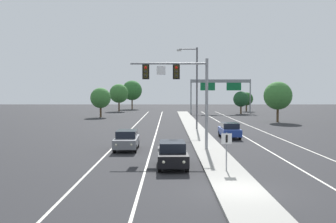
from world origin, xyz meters
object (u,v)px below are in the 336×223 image
(car_oncoming_grey, at_px, (125,140))
(highway_sign_gantry, at_px, (219,85))
(car_receding_blue, at_px, (228,130))
(tree_far_left_a, at_px, (99,98))
(overhead_signal_mast, at_px, (181,85))
(tree_far_right_a, at_px, (245,99))
(tree_far_right_b, at_px, (276,96))
(street_lamp_median, at_px, (193,83))
(tree_far_right_c, at_px, (239,99))
(car_oncoming_black, at_px, (170,154))
(median_sign_post, at_px, (225,146))
(tree_far_left_c, at_px, (117,93))
(tree_far_left_b, at_px, (130,90))

(car_oncoming_grey, xyz_separation_m, highway_sign_gantry, (14.89, 53.79, 5.34))
(car_receding_blue, bearing_deg, tree_far_left_a, 119.76)
(overhead_signal_mast, distance_m, tree_far_left_a, 43.60)
(highway_sign_gantry, bearing_deg, tree_far_right_a, 50.53)
(car_receding_blue, bearing_deg, tree_far_right_b, 62.69)
(street_lamp_median, xyz_separation_m, tree_far_right_c, (12.47, 36.14, -2.63))
(highway_sign_gantry, distance_m, tree_far_right_c, 5.33)
(highway_sign_gantry, distance_m, tree_far_left_a, 27.41)
(car_oncoming_black, height_order, tree_far_right_b, tree_far_right_b)
(overhead_signal_mast, bearing_deg, car_oncoming_grey, 175.49)
(street_lamp_median, distance_m, car_oncoming_black, 24.48)
(tree_far_right_a, distance_m, tree_far_right_c, 10.72)
(overhead_signal_mast, distance_m, car_receding_blue, 10.81)
(overhead_signal_mast, height_order, car_oncoming_grey, overhead_signal_mast)
(tree_far_left_a, relative_size, tree_far_right_c, 1.14)
(median_sign_post, bearing_deg, tree_far_left_a, 107.70)
(tree_far_left_a, xyz_separation_m, tree_far_right_c, (28.38, 11.71, -0.43))
(car_oncoming_grey, distance_m, tree_far_right_a, 66.83)
(tree_far_left_c, distance_m, tree_far_left_b, 12.89)
(tree_far_right_a, bearing_deg, overhead_signal_mast, -105.80)
(tree_far_right_b, bearing_deg, tree_far_right_a, 86.65)
(car_oncoming_grey, relative_size, tree_far_right_a, 0.96)
(highway_sign_gantry, distance_m, tree_far_left_b, 30.75)
(tree_far_left_b, height_order, tree_far_right_c, tree_far_left_b)
(street_lamp_median, height_order, car_oncoming_grey, street_lamp_median)
(tree_far_right_b, relative_size, tree_far_right_c, 1.30)
(car_oncoming_grey, xyz_separation_m, tree_far_left_b, (-6.57, 75.78, 4.35))
(highway_sign_gantry, distance_m, tree_far_right_b, 25.50)
(tree_far_right_a, height_order, tree_far_left_b, tree_far_left_b)
(street_lamp_median, xyz_separation_m, car_receding_blue, (2.93, -8.51, -4.97))
(overhead_signal_mast, height_order, street_lamp_median, street_lamp_median)
(highway_sign_gantry, bearing_deg, car_receding_blue, -96.58)
(tree_far_left_a, height_order, tree_far_right_c, tree_far_left_a)
(highway_sign_gantry, xyz_separation_m, tree_far_left_a, (-24.11, -12.80, -2.57))
(street_lamp_median, height_order, tree_far_right_b, street_lamp_median)
(street_lamp_median, relative_size, car_oncoming_grey, 2.23)
(highway_sign_gantry, bearing_deg, car_oncoming_grey, -105.47)
(median_sign_post, relative_size, tree_far_right_c, 0.45)
(median_sign_post, xyz_separation_m, tree_far_left_a, (-15.95, 49.98, 2.00))
(tree_far_right_b, xyz_separation_m, tree_far_right_c, (-1.26, 23.72, -0.96))
(car_receding_blue, distance_m, tree_far_right_a, 56.38)
(car_oncoming_black, bearing_deg, car_receding_blue, 68.53)
(car_oncoming_black, distance_m, tree_far_right_a, 72.63)
(overhead_signal_mast, bearing_deg, tree_far_left_b, 98.28)
(tree_far_right_c, bearing_deg, tree_far_left_c, 159.49)
(car_oncoming_black, relative_size, tree_far_right_a, 0.97)
(car_receding_blue, xyz_separation_m, tree_far_right_a, (12.79, 54.87, 2.21))
(car_oncoming_grey, relative_size, tree_far_left_c, 0.67)
(median_sign_post, distance_m, car_oncoming_black, 3.67)
(tree_far_right_c, bearing_deg, tree_far_left_a, -157.58)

